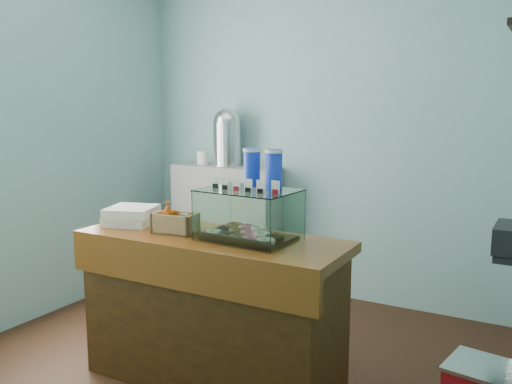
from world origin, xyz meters
The scene contains 8 objects.
ground centered at (0.00, 0.00, 0.00)m, with size 3.50×3.50×0.00m, color black.
room_shell centered at (0.03, 0.01, 1.71)m, with size 3.54×3.04×2.82m.
counter centered at (0.00, -0.25, 0.46)m, with size 1.60×0.60×0.90m.
back_shelf centered at (-0.90, 1.32, 0.55)m, with size 1.00×0.32×1.10m, color gray.
display_case centered at (0.23, -0.19, 1.07)m, with size 0.55×0.42×0.50m.
condiment_crate centered at (-0.23, -0.30, 0.97)m, with size 0.26×0.18×0.19m.
pastry_boxes centered at (-0.61, -0.24, 0.96)m, with size 0.36×0.36×0.11m.
coffee_urn centered at (-0.89, 1.34, 1.37)m, with size 0.28×0.28×0.52m.
Camera 1 is at (1.71, -2.78, 1.66)m, focal length 38.00 mm.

